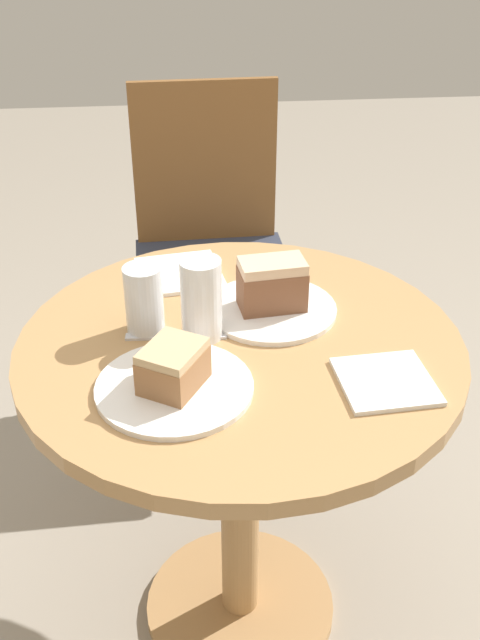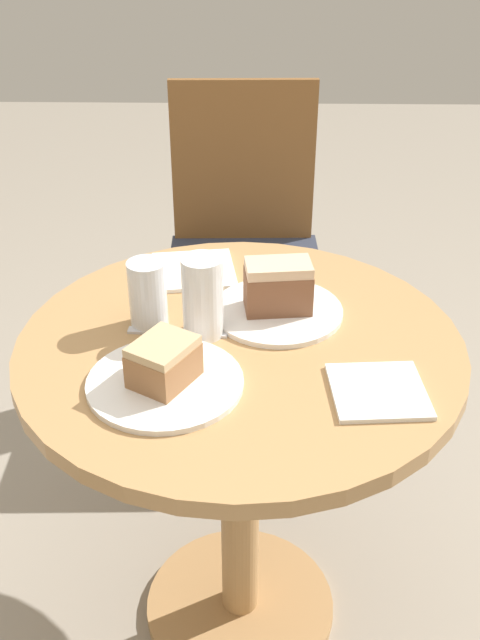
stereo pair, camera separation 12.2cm
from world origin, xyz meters
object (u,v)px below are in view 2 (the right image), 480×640
(plate_far, at_px, (277,311))
(glass_water, at_px, (203,301))
(chair, at_px, (244,251))
(plate_near, at_px, (165,383))
(glass_lemonade, at_px, (148,297))
(cake_slice_far, at_px, (278,286))
(cake_slice_near, at_px, (164,362))

(plate_far, distance_m, glass_water, 0.16)
(chair, height_order, plate_near, chair)
(chair, bearing_deg, plate_far, -86.14)
(glass_lemonade, bearing_deg, glass_water, -14.98)
(cake_slice_far, bearing_deg, glass_lemonade, -169.13)
(plate_near, height_order, glass_water, glass_water)
(plate_far, relative_size, glass_water, 1.63)
(plate_near, distance_m, plate_far, 0.28)
(plate_far, distance_m, cake_slice_near, 0.29)
(chair, relative_size, glass_water, 6.32)
(plate_near, height_order, cake_slice_near, cake_slice_near)
(chair, distance_m, plate_near, 0.97)
(plate_near, height_order, plate_far, same)
(plate_near, distance_m, cake_slice_near, 0.04)
(chair, distance_m, cake_slice_far, 0.77)
(plate_far, relative_size, glass_lemonade, 1.92)
(cake_slice_near, xyz_separation_m, glass_lemonade, (-0.05, 0.18, 0.01))
(plate_far, bearing_deg, cake_slice_near, -129.28)
(cake_slice_near, relative_size, cake_slice_far, 1.01)
(cake_slice_near, bearing_deg, cake_slice_far, 50.72)
(chair, distance_m, glass_lemonade, 0.82)
(cake_slice_far, bearing_deg, glass_water, -151.80)
(plate_far, distance_m, cake_slice_far, 0.05)
(cake_slice_far, bearing_deg, plate_far, 45.00)
(glass_lemonade, bearing_deg, cake_slice_near, -75.60)
(cake_slice_near, height_order, cake_slice_far, cake_slice_far)
(glass_water, bearing_deg, plate_far, 28.20)
(plate_near, bearing_deg, chair, 83.29)
(cake_slice_near, distance_m, glass_lemonade, 0.18)
(plate_far, bearing_deg, plate_near, -129.28)
(plate_near, distance_m, glass_lemonade, 0.19)
(glass_lemonade, bearing_deg, cake_slice_far, 10.87)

